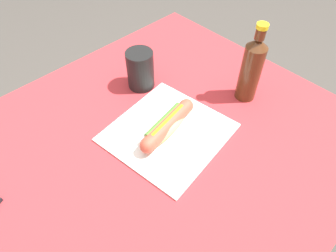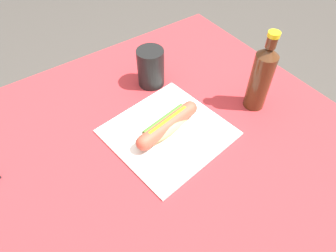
% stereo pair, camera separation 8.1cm
% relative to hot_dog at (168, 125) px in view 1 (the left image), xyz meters
% --- Properties ---
extents(ground_plane, '(6.00, 6.00, 0.00)m').
position_rel_hot_dog_xyz_m(ground_plane, '(-0.07, -0.00, -0.77)').
color(ground_plane, '#47423D').
rests_on(ground_plane, ground).
extents(dining_table, '(1.11, 0.93, 0.74)m').
position_rel_hot_dog_xyz_m(dining_table, '(-0.07, -0.00, -0.16)').
color(dining_table, brown).
rests_on(dining_table, ground).
extents(paper_wrapper, '(0.34, 0.33, 0.01)m').
position_rel_hot_dog_xyz_m(paper_wrapper, '(0.00, -0.00, -0.03)').
color(paper_wrapper, white).
rests_on(paper_wrapper, dining_table).
extents(hot_dog, '(0.22, 0.08, 0.05)m').
position_rel_hot_dog_xyz_m(hot_dog, '(0.00, 0.00, 0.00)').
color(hot_dog, '#E5BC75').
rests_on(hot_dog, paper_wrapper).
extents(soda_bottle, '(0.06, 0.06, 0.25)m').
position_rel_hot_dog_xyz_m(soda_bottle, '(0.28, -0.06, 0.07)').
color(soda_bottle, '#4C2814').
rests_on(soda_bottle, dining_table).
extents(drinking_cup, '(0.08, 0.08, 0.12)m').
position_rel_hot_dog_xyz_m(drinking_cup, '(0.08, 0.21, 0.03)').
color(drinking_cup, black).
rests_on(drinking_cup, dining_table).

